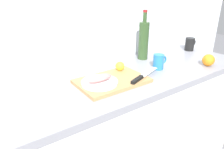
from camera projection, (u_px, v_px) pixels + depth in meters
back_wall at (87, 13)px, 1.39m from camera, size 3.20×0.05×2.50m
kitchen_counter at (115, 137)px, 1.45m from camera, size 2.00×0.60×0.90m
cutting_board at (112, 81)px, 1.21m from camera, size 0.40×0.26×0.02m
white_plate at (100, 82)px, 1.15m from camera, size 0.20×0.20×0.01m
fish_fillet at (99, 78)px, 1.14m from camera, size 0.15×0.06×0.04m
chef_knife at (142, 77)px, 1.22m from camera, size 0.28×0.13×0.02m
lemon_0 at (120, 66)px, 1.33m from camera, size 0.06×0.06×0.06m
wine_bottle at (144, 40)px, 1.56m from camera, size 0.07×0.07×0.36m
coffee_mug_0 at (190, 44)px, 1.81m from camera, size 0.12×0.08×0.11m
coffee_mug_1 at (159, 62)px, 1.40m from camera, size 0.11×0.07×0.10m
orange_0 at (208, 60)px, 1.46m from camera, size 0.08×0.08×0.08m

